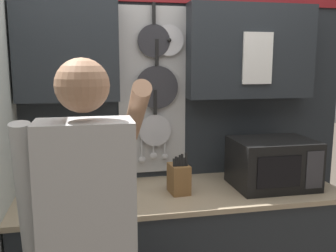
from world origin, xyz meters
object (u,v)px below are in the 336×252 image
utensil_crock (99,185)px  person (88,228)px  knife_block (179,178)px  microwave (272,163)px

utensil_crock → person: bearing=-95.0°
utensil_crock → knife_block: bearing=-0.0°
knife_block → person: person is taller
utensil_crock → microwave: bearing=-0.0°
utensil_crock → person: size_ratio=0.20×
microwave → person: bearing=-150.0°
microwave → utensil_crock: bearing=180.0°
person → knife_block: bearing=51.0°
knife_block → utensil_crock: 0.48m
knife_block → person: size_ratio=0.15×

